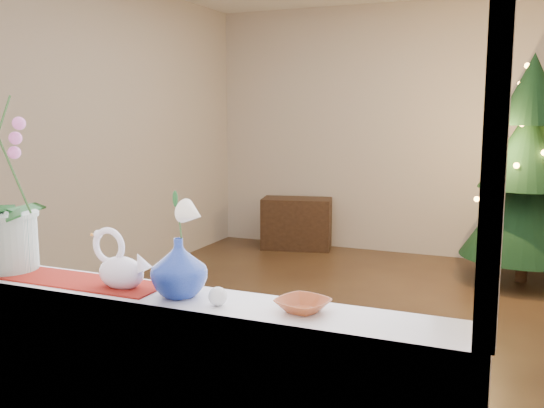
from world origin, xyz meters
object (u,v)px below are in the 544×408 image
(orchid_pot, at_px, (1,174))
(amber_dish, at_px, (303,306))
(blue_vase, at_px, (179,263))
(xmas_tree, at_px, (528,170))
(swan, at_px, (121,260))
(paperweight, at_px, (218,296))
(side_table, at_px, (297,223))

(orchid_pot, relative_size, amber_dish, 5.56)
(orchid_pot, xyz_separation_m, blue_vase, (0.82, -0.02, -0.27))
(blue_vase, bearing_deg, amber_dish, 1.82)
(xmas_tree, bearing_deg, orchid_pot, -114.73)
(swan, relative_size, amber_dish, 1.74)
(amber_dish, bearing_deg, swan, -178.69)
(swan, xyz_separation_m, amber_dish, (0.69, 0.02, -0.09))
(blue_vase, relative_size, paperweight, 3.73)
(swan, bearing_deg, paperweight, -16.54)
(orchid_pot, xyz_separation_m, side_table, (-0.49, 4.59, -1.02))
(swan, distance_m, paperweight, 0.42)
(xmas_tree, distance_m, side_table, 2.55)
(swan, distance_m, side_table, 4.79)
(amber_dish, xyz_separation_m, xmas_tree, (0.63, 4.14, 0.10))
(orchid_pot, xyz_separation_m, xmas_tree, (1.90, 4.13, -0.28))
(xmas_tree, bearing_deg, side_table, 169.02)
(blue_vase, distance_m, side_table, 4.85)
(side_table, bearing_deg, xmas_tree, -23.87)
(blue_vase, distance_m, xmas_tree, 4.29)
(blue_vase, bearing_deg, xmas_tree, 75.36)
(paperweight, bearing_deg, orchid_pot, 176.52)
(amber_dish, distance_m, side_table, 4.97)
(paperweight, distance_m, side_table, 4.93)
(xmas_tree, bearing_deg, paperweight, -102.28)
(blue_vase, height_order, side_table, blue_vase)
(orchid_pot, bearing_deg, blue_vase, -1.40)
(amber_dish, height_order, xmas_tree, xmas_tree)
(side_table, bearing_deg, blue_vase, -87.04)
(orchid_pot, xyz_separation_m, amber_dish, (1.27, -0.01, -0.37))
(orchid_pot, height_order, swan, orchid_pot)
(xmas_tree, bearing_deg, amber_dish, -98.72)
(orchid_pot, xyz_separation_m, swan, (0.58, -0.02, -0.29))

